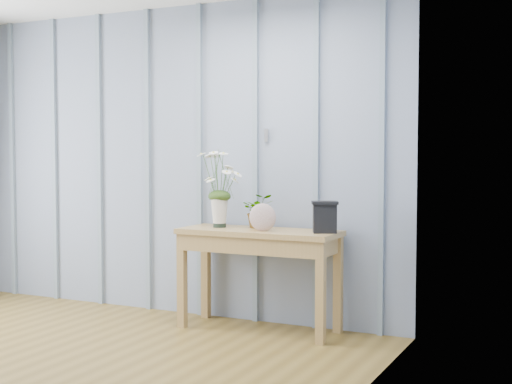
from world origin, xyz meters
The scene contains 6 objects.
room_shell centered at (0.00, 0.92, 1.99)m, with size 4.00×4.50×2.50m.
sideboard centered at (0.89, 1.99, 0.64)m, with size 1.20×0.45×0.75m.
daisy_vase centered at (0.56, 2.00, 1.13)m, with size 0.43×0.33×0.61m.
spider_plant centered at (0.84, 2.10, 0.88)m, with size 0.23×0.20×0.26m, color #213B11.
felt_disc_vessel centered at (0.97, 1.90, 0.85)m, with size 0.20×0.06×0.20m, color #814E56.
carved_box centered at (1.41, 2.00, 0.86)m, with size 0.23×0.21×0.22m.
Camera 1 is at (3.15, -2.72, 1.32)m, focal length 50.00 mm.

